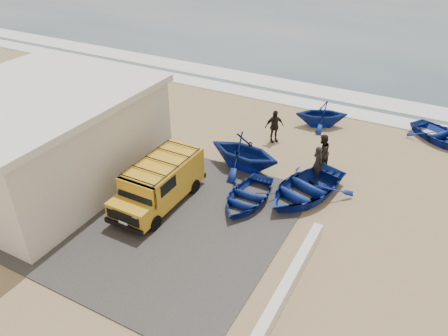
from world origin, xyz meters
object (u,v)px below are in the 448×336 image
at_px(boat_mid_left, 244,152).
at_px(boat_far_right, 443,136).
at_px(boat_near_right, 305,188).
at_px(fisherman_front, 318,163).
at_px(parapet, 290,280).
at_px(fisherman_middle, 322,152).
at_px(fisherman_back, 274,126).
at_px(boat_near_left, 247,196).
at_px(boat_far_left, 322,114).
at_px(building, 39,137).
at_px(van, 160,182).

bearing_deg(boat_mid_left, boat_far_right, -42.35).
bearing_deg(boat_near_right, fisherman_front, 108.86).
bearing_deg(boat_mid_left, parapet, -136.88).
bearing_deg(boat_near_right, fisherman_middle, 110.72).
distance_m(fisherman_middle, fisherman_back, 3.44).
xyz_separation_m(boat_near_left, boat_far_left, (0.48, 8.84, 0.41)).
distance_m(building, fisherman_front, 12.69).
distance_m(boat_near_right, fisherman_back, 5.28).
xyz_separation_m(boat_near_left, fisherman_front, (2.01, 3.34, 0.49)).
height_order(boat_near_left, boat_far_right, boat_far_right).
bearing_deg(boat_near_right, boat_near_left, -123.22).
distance_m(van, fisherman_back, 7.78).
relative_size(parapet, boat_far_left, 2.06).
bearing_deg(boat_near_left, boat_near_right, 38.64).
bearing_deg(fisherman_back, van, -152.01).
height_order(boat_near_left, fisherman_middle, fisherman_middle).
xyz_separation_m(parapet, fisherman_middle, (-1.44, 7.86, 0.63)).
height_order(boat_mid_left, boat_far_right, boat_mid_left).
distance_m(boat_far_right, fisherman_front, 8.27).
bearing_deg(boat_far_left, boat_mid_left, -41.91).
height_order(building, boat_near_right, building).
distance_m(van, fisherman_middle, 7.92).
height_order(boat_near_right, fisherman_middle, fisherman_middle).
xyz_separation_m(boat_far_left, fisherman_front, (1.53, -5.50, 0.08)).
relative_size(boat_near_left, fisherman_back, 1.91).
xyz_separation_m(van, fisherman_back, (2.09, 7.49, -0.17)).
xyz_separation_m(building, fisherman_middle, (11.06, 6.86, -1.26)).
xyz_separation_m(boat_near_left, boat_far_right, (6.86, 10.02, 0.02)).
bearing_deg(boat_far_right, boat_near_right, -175.31).
bearing_deg(boat_near_left, fisherman_middle, 65.93).
relative_size(boat_near_left, boat_far_left, 1.19).
distance_m(parapet, boat_far_right, 14.04).
relative_size(van, boat_far_right, 1.27).
xyz_separation_m(boat_near_left, fisherman_back, (-1.19, 5.79, 0.55)).
height_order(boat_near_left, fisherman_back, fisherman_back).
height_order(boat_far_right, fisherman_back, fisherman_back).
bearing_deg(parapet, boat_mid_left, 127.89).
bearing_deg(fisherman_back, boat_far_right, -18.70).
height_order(boat_far_right, fisherman_front, fisherman_front).
xyz_separation_m(boat_near_right, fisherman_middle, (-0.12, 2.66, 0.45)).
bearing_deg(boat_near_left, boat_mid_left, 118.81).
relative_size(van, fisherman_back, 2.59).
bearing_deg(building, fisherman_middle, 31.83).
height_order(fisherman_middle, fisherman_back, fisherman_middle).
bearing_deg(boat_near_right, fisherman_back, 145.78).
height_order(boat_near_left, boat_near_right, boat_near_right).
distance_m(boat_mid_left, boat_far_left, 6.61).
bearing_deg(boat_far_left, fisherman_front, -10.10).
bearing_deg(fisherman_middle, fisherman_front, 21.27).
bearing_deg(boat_far_left, fisherman_back, -54.26).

